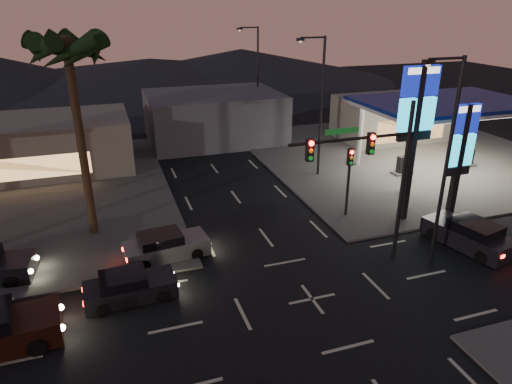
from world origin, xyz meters
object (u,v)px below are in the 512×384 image
object	(u,v)px
pylon_sign_tall	(416,114)
pylon_sign_short	(461,146)
gas_station	(445,106)
traffic_signal_mast	(374,164)
car_lane_b_front	(165,246)
suv_station	(469,235)
car_lane_a_front	(129,287)

from	to	relation	value
pylon_sign_tall	pylon_sign_short	distance (m)	3.20
gas_station	traffic_signal_mast	world-z (taller)	traffic_signal_mast
traffic_signal_mast	pylon_sign_short	bearing A→B (deg)	19.13
gas_station	pylon_sign_short	distance (m)	9.02
traffic_signal_mast	car_lane_b_front	size ratio (longest dim) A/B	1.81
suv_station	pylon_sign_short	bearing A→B (deg)	67.79
pylon_sign_short	car_lane_b_front	xyz separation A→B (m)	(-16.56, 1.10, -4.01)
pylon_sign_short	car_lane_a_front	size ratio (longest dim) A/B	1.72
car_lane_b_front	gas_station	bearing A→B (deg)	16.52
pylon_sign_tall	car_lane_b_front	size ratio (longest dim) A/B	2.04
traffic_signal_mast	suv_station	xyz separation A→B (m)	(6.05, -0.41, -4.51)
pylon_sign_tall	car_lane_b_front	bearing A→B (deg)	179.57
pylon_sign_short	car_lane_b_front	bearing A→B (deg)	176.19
car_lane_b_front	suv_station	world-z (taller)	suv_station
gas_station	suv_station	bearing A→B (deg)	-120.72
pylon_sign_tall	suv_station	bearing A→B (deg)	-71.60
suv_station	car_lane_a_front	bearing A→B (deg)	176.77
car_lane_a_front	car_lane_b_front	distance (m)	3.65
pylon_sign_short	traffic_signal_mast	size ratio (longest dim) A/B	0.88
car_lane_a_front	suv_station	world-z (taller)	suv_station
traffic_signal_mast	car_lane_a_front	distance (m)	12.25
traffic_signal_mast	pylon_sign_tall	bearing A→B (deg)	36.52
pylon_sign_tall	suv_station	world-z (taller)	pylon_sign_tall
pylon_sign_short	traffic_signal_mast	bearing A→B (deg)	-160.87
pylon_sign_tall	car_lane_a_front	distance (m)	17.34
suv_station	pylon_sign_tall	bearing A→B (deg)	108.40
gas_station	traffic_signal_mast	bearing A→B (deg)	-140.72
gas_station	car_lane_a_front	bearing A→B (deg)	-158.17
traffic_signal_mast	car_lane_b_front	bearing A→B (deg)	158.80
car_lane_a_front	suv_station	distance (m)	17.41
traffic_signal_mast	suv_station	size ratio (longest dim) A/B	1.62
gas_station	car_lane_b_front	bearing A→B (deg)	-163.48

